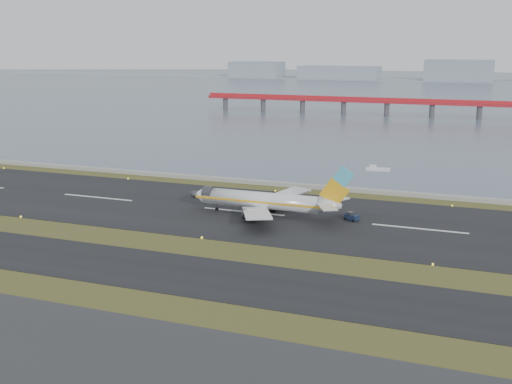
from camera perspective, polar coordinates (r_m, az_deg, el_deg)
ground at (r=122.91m, az=-6.35°, el=-5.12°), size 1000.00×1000.00×0.00m
taxiway_strip at (r=112.95m, az=-9.13°, el=-6.84°), size 1000.00×18.00×0.10m
runway_strip at (r=149.08m, az=-1.11°, el=-1.77°), size 1000.00×45.00×0.10m
seawall at (r=176.39m, az=2.52°, el=0.69°), size 1000.00×2.50×1.00m
bay_water at (r=567.56m, az=15.48°, el=8.69°), size 1400.00×800.00×1.30m
red_pier at (r=356.66m, az=15.41°, el=7.59°), size 260.00×5.00×10.20m
far_shoreline at (r=725.54m, az=17.87°, el=9.86°), size 1400.00×80.00×60.50m
airliner at (r=145.04m, az=1.00°, el=-0.80°), size 38.52×32.89×12.80m
pushback_tug at (r=143.13m, az=8.48°, el=-2.18°), size 3.45×2.79×1.94m
workboat_near at (r=201.16m, az=10.72°, el=2.03°), size 7.58×3.12×1.79m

